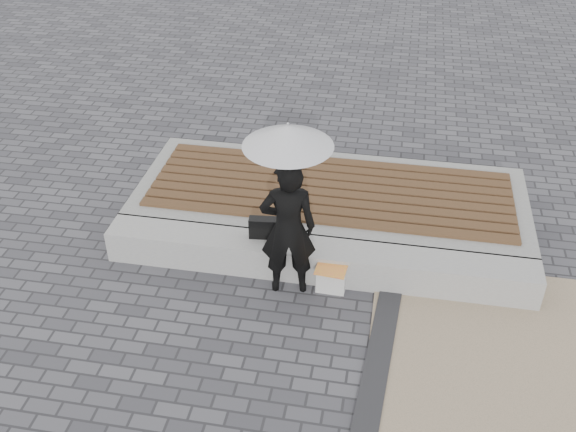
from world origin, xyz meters
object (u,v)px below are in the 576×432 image
object	(u,v)px
seating_ledge	(317,260)
handbag	(265,228)
parasol	(288,136)
woman	(288,228)
canvas_tote	(331,279)

from	to	relation	value
seating_ledge	handbag	bearing A→B (deg)	173.17
seating_ledge	parasol	xyz separation A→B (m)	(-0.29, -0.31, 1.76)
woman	handbag	world-z (taller)	woman
handbag	canvas_tote	xyz separation A→B (m)	(0.83, -0.35, -0.36)
seating_ledge	woman	bearing A→B (deg)	-132.98
parasol	canvas_tote	world-z (taller)	parasol
seating_ledge	handbag	xyz separation A→B (m)	(-0.63, 0.08, 0.33)
woman	canvas_tote	world-z (taller)	woman
handbag	woman	bearing A→B (deg)	-53.77
seating_ledge	handbag	world-z (taller)	handbag
woman	canvas_tote	bearing A→B (deg)	172.68
parasol	handbag	size ratio (longest dim) A/B	3.25
seating_ledge	woman	distance (m)	0.76
seating_ledge	parasol	bearing A→B (deg)	-132.98
seating_ledge	handbag	distance (m)	0.71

